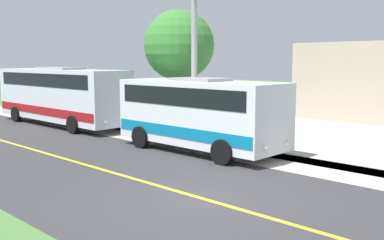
{
  "coord_description": "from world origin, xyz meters",
  "views": [
    {
      "loc": [
        8.27,
        7.61,
        3.58
      ],
      "look_at": [
        -3.5,
        -3.67,
        1.4
      ],
      "focal_mm": 41.44,
      "sensor_mm": 36.0,
      "label": 1
    }
  ],
  "objects": [
    {
      "name": "transit_bus_rear",
      "position": [
        -4.47,
        -14.78,
        1.77
      ],
      "size": [
        2.59,
        10.28,
        3.23
      ],
      "color": "silver",
      "rests_on": "ground"
    },
    {
      "name": "sidewalk",
      "position": [
        -5.2,
        0.0,
        0.0
      ],
      "size": [
        2.4,
        100.0,
        0.01
      ],
      "primitive_type": "cube",
      "color": "#B2ADA3",
      "rests_on": "ground"
    },
    {
      "name": "shuttle_bus_front",
      "position": [
        -4.54,
        -4.22,
        1.61
      ],
      "size": [
        2.74,
        7.23,
        2.92
      ],
      "color": "white",
      "rests_on": "ground"
    },
    {
      "name": "ground_plane",
      "position": [
        0.0,
        0.0,
        0.0
      ],
      "size": [
        120.0,
        120.0,
        0.0
      ],
      "primitive_type": "plane",
      "color": "#477238"
    },
    {
      "name": "street_light_pole",
      "position": [
        -4.87,
        -4.98,
        4.26
      ],
      "size": [
        1.97,
        0.24,
        7.71
      ],
      "color": "#9E9EA3",
      "rests_on": "ground"
    },
    {
      "name": "road_surface",
      "position": [
        0.0,
        0.0,
        0.0
      ],
      "size": [
        8.0,
        100.0,
        0.01
      ],
      "primitive_type": "cube",
      "color": "#333335",
      "rests_on": "ground"
    },
    {
      "name": "road_centre_line",
      "position": [
        0.0,
        0.0,
        0.01
      ],
      "size": [
        0.16,
        100.0,
        0.0
      ],
      "primitive_type": "cube",
      "color": "gold",
      "rests_on": "ground"
    },
    {
      "name": "tree_curbside",
      "position": [
        -7.4,
        -8.31,
        4.34
      ],
      "size": [
        3.52,
        3.52,
        6.12
      ],
      "color": "#4C3826",
      "rests_on": "ground"
    }
  ]
}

